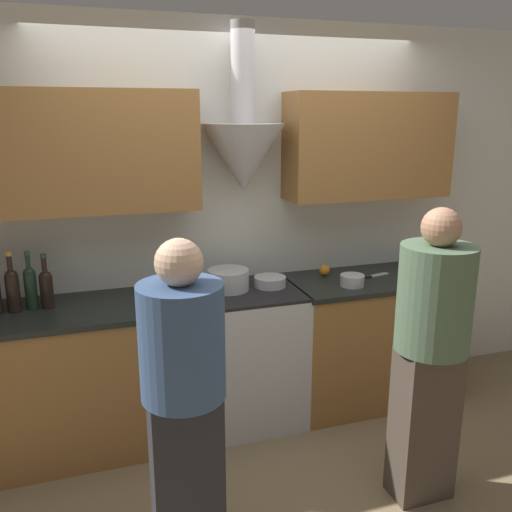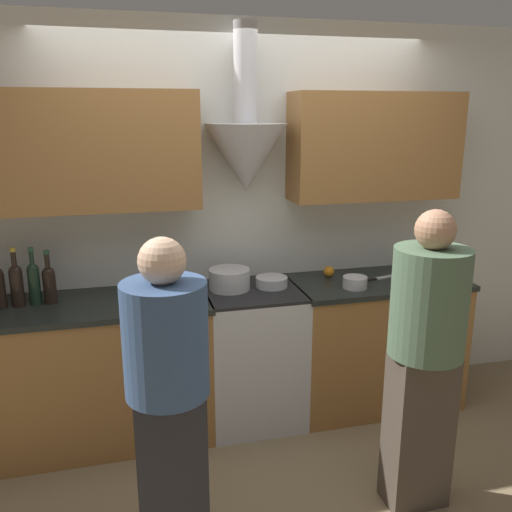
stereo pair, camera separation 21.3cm
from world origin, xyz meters
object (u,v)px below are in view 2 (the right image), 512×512
(wine_bottle_5, at_px, (49,282))
(person_foreground_left, at_px, (168,392))
(stock_pot, at_px, (230,279))
(mixing_bowl, at_px, (272,282))
(wine_bottle_3, at_px, (16,283))
(person_foreground_right, at_px, (425,352))
(wine_bottle_4, at_px, (34,281))
(saucepan, at_px, (355,282))
(stove_range, at_px, (252,354))
(orange_fruit, at_px, (329,271))

(wine_bottle_5, height_order, person_foreground_left, person_foreground_left)
(stock_pot, relative_size, mixing_bowl, 1.26)
(wine_bottle_3, height_order, wine_bottle_5, wine_bottle_3)
(stock_pot, bearing_deg, person_foreground_right, -54.21)
(wine_bottle_4, relative_size, saucepan, 2.18)
(saucepan, bearing_deg, person_foreground_left, -144.49)
(stove_range, xyz_separation_m, saucepan, (0.66, -0.13, 0.49))
(saucepan, distance_m, person_foreground_right, 0.90)
(stove_range, relative_size, person_foreground_right, 0.58)
(wine_bottle_3, xyz_separation_m, saucepan, (2.07, -0.18, -0.10))
(wine_bottle_5, distance_m, person_foreground_left, 1.28)
(wine_bottle_4, height_order, person_foreground_left, person_foreground_left)
(stock_pot, relative_size, orange_fruit, 3.55)
(wine_bottle_4, relative_size, wine_bottle_5, 1.07)
(orange_fruit, bearing_deg, wine_bottle_5, -177.24)
(stock_pot, bearing_deg, wine_bottle_4, 179.39)
(wine_bottle_3, relative_size, stock_pot, 1.33)
(wine_bottle_4, xyz_separation_m, person_foreground_right, (1.95, -1.08, -0.19))
(wine_bottle_5, xyz_separation_m, orange_fruit, (1.82, 0.09, -0.09))
(saucepan, bearing_deg, stove_range, 168.68)
(wine_bottle_5, bearing_deg, stock_pot, -0.57)
(wine_bottle_4, relative_size, stock_pot, 1.31)
(wine_bottle_3, relative_size, wine_bottle_4, 1.02)
(wine_bottle_5, distance_m, orange_fruit, 1.82)
(wine_bottle_3, bearing_deg, wine_bottle_5, 2.91)
(orange_fruit, distance_m, person_foreground_left, 1.72)
(wine_bottle_3, distance_m, saucepan, 2.08)
(wine_bottle_5, distance_m, person_foreground_right, 2.16)
(wine_bottle_5, height_order, person_foreground_right, person_foreground_right)
(person_foreground_right, bearing_deg, wine_bottle_3, 152.29)
(orange_fruit, height_order, person_foreground_left, person_foreground_left)
(person_foreground_left, relative_size, person_foreground_right, 0.97)
(wine_bottle_5, height_order, orange_fruit, wine_bottle_5)
(wine_bottle_3, bearing_deg, person_foreground_left, -55.27)
(mixing_bowl, height_order, person_foreground_left, person_foreground_left)
(wine_bottle_4, distance_m, stock_pot, 1.18)
(wine_bottle_5, relative_size, saucepan, 2.04)
(wine_bottle_5, bearing_deg, person_foreground_left, -62.20)
(mixing_bowl, bearing_deg, wine_bottle_3, 179.30)
(mixing_bowl, xyz_separation_m, orange_fruit, (0.45, 0.12, 0.00))
(wine_bottle_5, distance_m, saucepan, 1.90)
(wine_bottle_4, bearing_deg, mixing_bowl, -1.17)
(stove_range, bearing_deg, wine_bottle_4, 177.51)
(wine_bottle_3, relative_size, person_foreground_left, 0.23)
(person_foreground_right, bearing_deg, wine_bottle_5, 149.87)
(stock_pot, distance_m, mixing_bowl, 0.28)
(mixing_bowl, relative_size, person_foreground_left, 0.14)
(stove_range, bearing_deg, person_foreground_left, -121.26)
(wine_bottle_3, height_order, person_foreground_left, person_foreground_left)
(mixing_bowl, relative_size, orange_fruit, 2.80)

